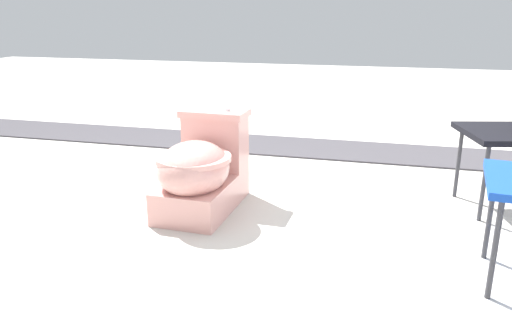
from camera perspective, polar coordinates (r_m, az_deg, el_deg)
name	(u,v)px	position (r m, az deg, el deg)	size (l,w,h in m)	color
ground_plane	(192,194)	(2.96, -7.36, -3.87)	(14.00, 14.00, 0.00)	beige
gravel_strip	(306,148)	(3.90, 5.75, 1.42)	(0.56, 8.00, 0.01)	#423F44
toilet	(201,170)	(2.67, -6.28, -1.19)	(0.65, 0.41, 0.52)	#E09E93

